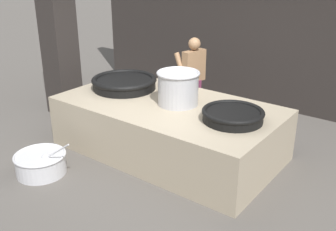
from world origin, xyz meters
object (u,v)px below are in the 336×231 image
giant_wok_far (233,115)px  cook (193,77)px  giant_wok_near (124,82)px  stock_pot (178,87)px  prep_bowl_vegetables (41,163)px

giant_wok_far → cook: 2.08m
giant_wok_near → giant_wok_far: (2.23, -0.15, -0.02)m
giant_wok_near → giant_wok_far: giant_wok_near is taller
giant_wok_far → cook: (-1.58, 1.36, -0.05)m
giant_wok_near → stock_pot: 1.22m
giant_wok_near → cook: bearing=61.5°
giant_wok_far → stock_pot: bearing=175.1°
cook → prep_bowl_vegetables: size_ratio=1.65×
cook → giant_wok_near: bearing=72.4°
stock_pot → prep_bowl_vegetables: bearing=-124.2°
giant_wok_near → prep_bowl_vegetables: giant_wok_near is taller
giant_wok_near → prep_bowl_vegetables: 2.02m
stock_pot → cook: cook is taller
prep_bowl_vegetables → giant_wok_far: bearing=37.3°
giant_wok_far → prep_bowl_vegetables: giant_wok_far is taller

